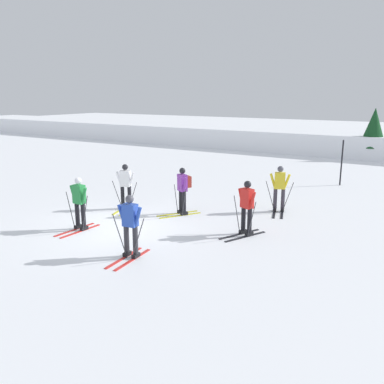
{
  "coord_description": "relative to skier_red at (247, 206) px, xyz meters",
  "views": [
    {
      "loc": [
        8.91,
        -9.72,
        4.26
      ],
      "look_at": [
        1.51,
        2.3,
        0.9
      ],
      "focal_mm": 38.76,
      "sensor_mm": 36.0,
      "label": 1
    }
  ],
  "objects": [
    {
      "name": "skier_red",
      "position": [
        0.0,
        0.0,
        0.0
      ],
      "size": [
        0.98,
        1.61,
        1.71
      ],
      "color": "black",
      "rests_on": "ground"
    },
    {
      "name": "conifer_far_left",
      "position": [
        0.81,
        18.05,
        1.18
      ],
      "size": [
        1.71,
        1.71,
        3.38
      ],
      "color": "#513823",
      "rests_on": "ground"
    },
    {
      "name": "skier_green",
      "position": [
        -4.74,
        -2.31,
        0.0
      ],
      "size": [
        1.0,
        1.61,
        1.71
      ],
      "color": "red",
      "rests_on": "ground"
    },
    {
      "name": "skier_yellow",
      "position": [
        -0.05,
        3.03,
        -0.0
      ],
      "size": [
        0.96,
        1.64,
        1.71
      ],
      "color": "black",
      "rests_on": "ground"
    },
    {
      "name": "skier_white",
      "position": [
        -5.12,
        0.38,
        -0.0
      ],
      "size": [
        0.96,
        1.64,
        1.71
      ],
      "color": "gold",
      "rests_on": "ground"
    },
    {
      "name": "skier_purple",
      "position": [
        -2.88,
        0.89,
        0.04
      ],
      "size": [
        1.17,
        1.55,
        1.71
      ],
      "color": "gold",
      "rests_on": "ground"
    },
    {
      "name": "far_snow_ridge",
      "position": [
        -3.95,
        20.36,
        -0.15
      ],
      "size": [
        80.0,
        6.22,
        1.54
      ],
      "primitive_type": "cube",
      "color": "white",
      "rests_on": "ground"
    },
    {
      "name": "ground_plane",
      "position": [
        -3.95,
        -1.51,
        -0.92
      ],
      "size": [
        120.0,
        120.0,
        0.0
      ],
      "primitive_type": "plane",
      "color": "white"
    },
    {
      "name": "skier_blue",
      "position": [
        -1.86,
        -3.25,
        -0.0
      ],
      "size": [
        1.0,
        1.63,
        1.71
      ],
      "color": "red",
      "rests_on": "ground"
    },
    {
      "name": "trail_marker_pole",
      "position": [
        0.85,
        8.92,
        0.16
      ],
      "size": [
        0.07,
        0.07,
        2.15
      ],
      "primitive_type": "cylinder",
      "color": "black",
      "rests_on": "ground"
    }
  ]
}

